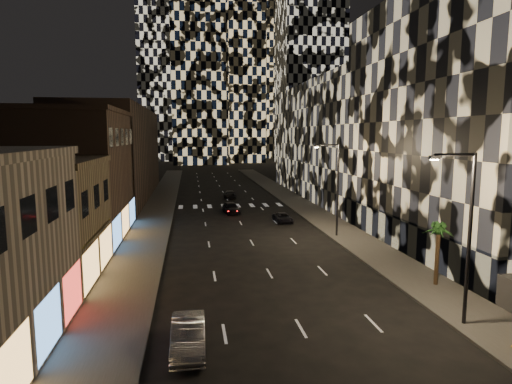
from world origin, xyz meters
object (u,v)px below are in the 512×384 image
object	(u,v)px
car_dark_midlane	(231,208)
car_dark_rightlane	(283,218)
streetlight_near	(466,227)
streetlight_far	(335,183)
car_silver_parked	(188,336)
palm_tree	(438,233)
car_dark_oncoming	(230,194)

from	to	relation	value
car_dark_midlane	car_dark_rightlane	size ratio (longest dim) A/B	1.10
streetlight_near	streetlight_far	world-z (taller)	same
car_dark_rightlane	car_dark_midlane	bearing A→B (deg)	127.52
car_silver_parked	car_dark_rightlane	bearing A→B (deg)	69.82
car_dark_midlane	palm_tree	xyz separation A→B (m)	(10.95, -28.49, 2.89)
car_dark_midlane	streetlight_near	bearing A→B (deg)	-83.09
palm_tree	streetlight_far	bearing A→B (deg)	98.31
streetlight_near	palm_tree	bearing A→B (deg)	69.77
car_dark_rightlane	car_dark_oncoming	bearing A→B (deg)	101.11
streetlight_far	car_silver_parked	distance (m)	25.27
car_silver_parked	car_dark_midlane	bearing A→B (deg)	81.89
car_dark_midlane	palm_tree	world-z (taller)	palm_tree
streetlight_near	car_silver_parked	xyz separation A→B (m)	(-14.15, -0.42, -4.62)
car_silver_parked	car_dark_oncoming	world-z (taller)	car_silver_parked
car_silver_parked	car_dark_rightlane	world-z (taller)	car_silver_parked
car_dark_oncoming	palm_tree	xyz separation A→B (m)	(9.95, -41.31, 2.99)
car_dark_midlane	car_dark_oncoming	bearing A→B (deg)	77.93
streetlight_near	streetlight_far	distance (m)	20.00
streetlight_near	car_dark_rightlane	size ratio (longest dim) A/B	2.32
streetlight_near	car_dark_oncoming	distance (m)	47.88
palm_tree	car_dark_midlane	bearing A→B (deg)	111.02
streetlight_far	palm_tree	bearing A→B (deg)	-81.69
streetlight_far	car_dark_oncoming	world-z (taller)	streetlight_far
car_dark_oncoming	car_dark_rightlane	size ratio (longest dim) A/B	1.12
streetlight_far	car_dark_oncoming	bearing A→B (deg)	106.22
streetlight_near	palm_tree	size ratio (longest dim) A/B	2.14
car_silver_parked	car_dark_rightlane	size ratio (longest dim) A/B	1.14
streetlight_near	car_dark_oncoming	world-z (taller)	streetlight_near
car_dark_oncoming	streetlight_far	bearing A→B (deg)	107.78
streetlight_near	streetlight_far	xyz separation A→B (m)	(0.00, 20.00, 0.00)
streetlight_near	palm_tree	distance (m)	6.29
streetlight_far	car_silver_parked	bearing A→B (deg)	-124.73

